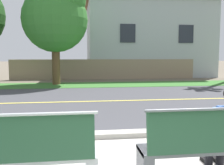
% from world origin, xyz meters
% --- Properties ---
extents(ground_plane, '(140.00, 140.00, 0.00)m').
position_xyz_m(ground_plane, '(0.00, 8.00, 0.00)').
color(ground_plane, '#665B4C').
extents(curb_edge, '(44.00, 0.30, 0.11)m').
position_xyz_m(curb_edge, '(0.00, 2.35, 0.06)').
color(curb_edge, '#ADA89E').
rests_on(curb_edge, ground_plane).
extents(street_asphalt, '(52.00, 8.00, 0.01)m').
position_xyz_m(street_asphalt, '(0.00, 6.50, 0.00)').
color(street_asphalt, '#424247').
rests_on(street_asphalt, ground_plane).
extents(road_centre_line, '(48.00, 0.14, 0.01)m').
position_xyz_m(road_centre_line, '(0.00, 6.50, 0.01)').
color(road_centre_line, '#E0CC4C').
rests_on(road_centre_line, ground_plane).
extents(far_verge_grass, '(48.00, 2.80, 0.02)m').
position_xyz_m(far_verge_grass, '(0.00, 11.89, 0.01)').
color(far_verge_grass, '#38702D').
rests_on(far_verge_grass, ground_plane).
extents(bench_left, '(1.84, 0.48, 1.01)m').
position_xyz_m(bench_left, '(-1.20, 0.38, 0.46)').
color(bench_left, silver).
rests_on(bench_left, ground_plane).
extents(bench_right, '(1.84, 0.48, 1.01)m').
position_xyz_m(bench_right, '(1.20, 0.38, 0.46)').
color(bench_right, slate).
rests_on(bench_right, ground_plane).
extents(shade_tree_left, '(3.68, 3.68, 6.07)m').
position_xyz_m(shade_tree_left, '(-1.63, 12.28, 3.94)').
color(shade_tree_left, brown).
rests_on(shade_tree_left, ground_plane).
extents(garden_wall, '(13.00, 0.36, 1.40)m').
position_xyz_m(garden_wall, '(1.39, 15.49, 0.70)').
color(garden_wall, gray).
rests_on(garden_wall, ground_plane).
extents(house_across_street, '(10.39, 6.91, 6.48)m').
position_xyz_m(house_across_street, '(5.19, 18.69, 3.28)').
color(house_across_street, '#A3ADB2').
rests_on(house_across_street, ground_plane).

